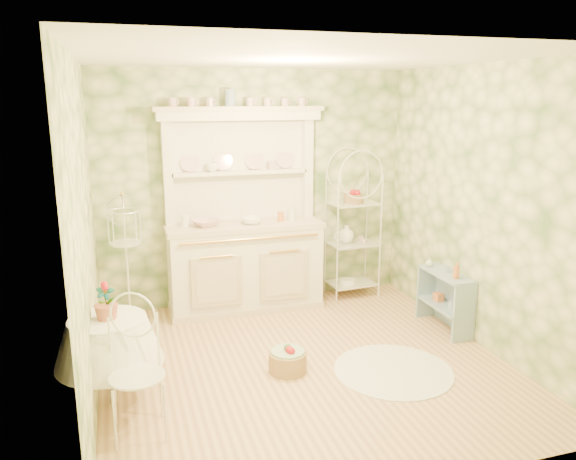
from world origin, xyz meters
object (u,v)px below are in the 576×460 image
object	(u,v)px
bakers_rack	(353,228)
birdcage_stand	(127,257)
floor_basket	(288,359)
kitchen_dresser	(244,211)
cafe_chair	(137,377)
round_table	(110,360)
side_shelf	(445,301)

from	to	relation	value
bakers_rack	birdcage_stand	distance (m)	2.65
floor_basket	bakers_rack	bearing A→B (deg)	51.42
kitchen_dresser	floor_basket	xyz separation A→B (m)	(0.01, -1.62, -1.02)
cafe_chair	birdcage_stand	size ratio (longest dim) A/B	0.59
round_table	bakers_rack	bearing A→B (deg)	31.84
bakers_rack	cafe_chair	distance (m)	3.50
birdcage_stand	bakers_rack	bearing A→B (deg)	3.86
cafe_chair	floor_basket	size ratio (longest dim) A/B	2.38
bakers_rack	floor_basket	bearing A→B (deg)	-133.34
bakers_rack	birdcage_stand	size ratio (longest dim) A/B	1.11
side_shelf	round_table	xyz separation A→B (m)	(-3.35, -0.51, 0.06)
birdcage_stand	floor_basket	xyz separation A→B (m)	(1.30, -1.50, -0.64)
round_table	floor_basket	distance (m)	1.51
side_shelf	cafe_chair	xyz separation A→B (m)	(-3.16, -1.01, 0.14)
floor_basket	round_table	bearing A→B (deg)	-176.95
kitchen_dresser	round_table	distance (m)	2.38
bakers_rack	side_shelf	world-z (taller)	bakers_rack
side_shelf	birdcage_stand	xyz separation A→B (m)	(-3.16, 1.08, 0.45)
round_table	floor_basket	size ratio (longest dim) A/B	1.95
bakers_rack	birdcage_stand	world-z (taller)	bakers_rack
cafe_chair	floor_basket	bearing A→B (deg)	48.85
bakers_rack	round_table	bearing A→B (deg)	-152.92
cafe_chair	floor_basket	xyz separation A→B (m)	(1.30, 0.58, -0.32)
round_table	birdcage_stand	distance (m)	1.64
kitchen_dresser	floor_basket	size ratio (longest dim) A/B	6.11
bakers_rack	cafe_chair	size ratio (longest dim) A/B	1.89
bakers_rack	side_shelf	bearing A→B (deg)	-72.38
kitchen_dresser	round_table	xyz separation A→B (m)	(-1.48, -1.70, -0.78)
birdcage_stand	round_table	bearing A→B (deg)	-96.83
side_shelf	floor_basket	size ratio (longest dim) A/B	1.88
side_shelf	round_table	bearing A→B (deg)	-179.20
birdcage_stand	floor_basket	size ratio (longest dim) A/B	4.04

